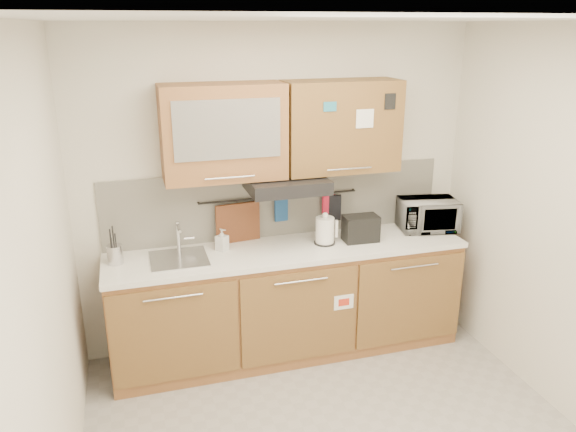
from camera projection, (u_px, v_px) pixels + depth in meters
ceiling at (357, 19)px, 2.77m from camera, size 3.20×3.20×0.00m
wall_back at (278, 190)px, 4.55m from camera, size 3.20×0.00×3.20m
wall_left at (46, 298)px, 2.76m from camera, size 0.00×3.00×3.00m
base_cabinet at (289, 306)px, 4.56m from camera, size 2.80×0.64×0.88m
countertop at (289, 250)px, 4.40m from camera, size 2.82×0.62×0.04m
backsplash at (278, 203)px, 4.57m from camera, size 2.80×0.02×0.56m
upper_cabinets at (283, 129)px, 4.22m from camera, size 1.82×0.37×0.70m
range_hood at (286, 184)px, 4.28m from camera, size 0.60×0.46×0.10m
sink at (179, 258)px, 4.18m from camera, size 0.42×0.40×0.26m
utensil_rail at (280, 197)px, 4.52m from camera, size 1.30×0.02×0.02m
utensil_crock at (115, 254)px, 4.08m from camera, size 0.12×0.12×0.28m
kettle at (325, 231)px, 4.44m from camera, size 0.19×0.17×0.26m
toaster at (361, 228)px, 4.50m from camera, size 0.28×0.18×0.21m
microwave at (428, 215)px, 4.75m from camera, size 0.52×0.40×0.26m
soap_bottle at (222, 240)px, 4.32m from camera, size 0.11×0.11×0.17m
cutting_board at (238, 230)px, 4.49m from camera, size 0.36×0.07×0.45m
oven_mitt at (281, 210)px, 4.54m from camera, size 0.11×0.03×0.18m
dark_pouch at (333, 207)px, 4.67m from camera, size 0.14×0.07×0.21m
pot_holder at (329, 204)px, 4.65m from camera, size 0.13×0.05×0.15m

